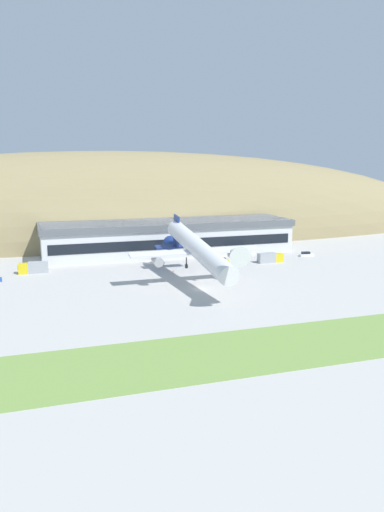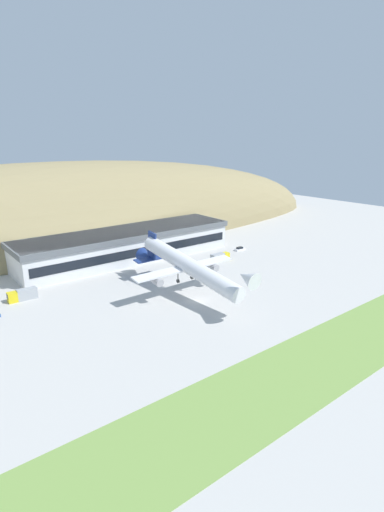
{
  "view_description": "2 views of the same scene",
  "coord_description": "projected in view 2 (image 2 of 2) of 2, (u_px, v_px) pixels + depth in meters",
  "views": [
    {
      "loc": [
        -37.91,
        -107.92,
        29.76
      ],
      "look_at": [
        -1.82,
        2.08,
        7.74
      ],
      "focal_mm": 35.0,
      "sensor_mm": 36.0,
      "label": 1
    },
    {
      "loc": [
        -64.22,
        -79.23,
        43.6
      ],
      "look_at": [
        3.49,
        6.77,
        10.73
      ],
      "focal_mm": 28.0,
      "sensor_mm": 36.0,
      "label": 2
    }
  ],
  "objects": [
    {
      "name": "box_truck",
      "position": [
        220.0,
        257.0,
        145.45
      ],
      "size": [
        7.96,
        2.5,
        2.89
      ],
      "color": "gold",
      "rests_on": "ground_plane"
    },
    {
      "name": "fuel_truck",
      "position": [
        23.0,
        295.0,
        110.56
      ],
      "size": [
        7.89,
        2.54,
        3.03
      ],
      "color": "gold",
      "rests_on": "ground_plane"
    },
    {
      "name": "service_car_1",
      "position": [
        184.0,
        264.0,
        140.12
      ],
      "size": [
        3.75,
        2.08,
        1.58
      ],
      "color": "gold",
      "rests_on": "ground_plane"
    },
    {
      "name": "grass_strip_foreground",
      "position": [
        318.0,
        360.0,
        80.85
      ],
      "size": [
        345.82,
        18.69,
        0.08
      ],
      "primitive_type": "cube",
      "color": "#759947",
      "rests_on": "ground_plane"
    },
    {
      "name": "traffic_cone_0",
      "position": [
        153.0,
        281.0,
        124.63
      ],
      "size": [
        0.52,
        0.52,
        0.58
      ],
      "color": "orange",
      "rests_on": "ground_plane"
    },
    {
      "name": "cargo_airplane",
      "position": [
        187.0,
        266.0,
        112.15
      ],
      "size": [
        33.22,
        50.99,
        11.84
      ],
      "color": "silver"
    },
    {
      "name": "terminal_building",
      "position": [
        127.0,
        243.0,
        146.56
      ],
      "size": [
        81.03,
        20.66,
        10.77
      ],
      "color": "silver",
      "rests_on": "ground_plane"
    },
    {
      "name": "service_car_2",
      "position": [
        240.0,
        249.0,
        158.76
      ],
      "size": [
        4.56,
        2.04,
        1.47
      ],
      "color": "silver",
      "rests_on": "ground_plane"
    },
    {
      "name": "hill_backdrop",
      "position": [
        61.0,
        241.0,
        173.23
      ],
      "size": [
        314.02,
        65.36,
        67.49
      ],
      "primitive_type": "ellipsoid",
      "color": "#8E7F56",
      "rests_on": "ground_plane"
    },
    {
      "name": "ground_plane",
      "position": [
        197.0,
        301.0,
        110.21
      ],
      "size": [
        384.24,
        384.24,
        0.0
      ],
      "primitive_type": "plane",
      "color": "#B7B5AF"
    }
  ]
}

